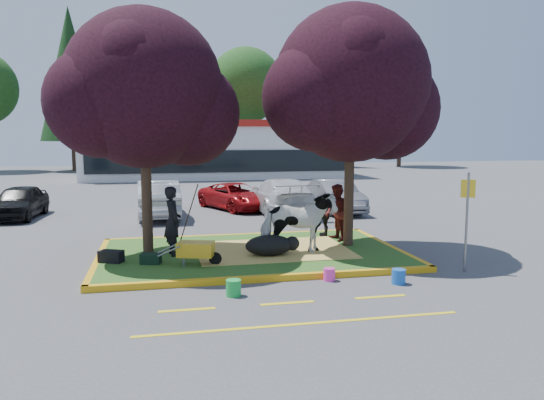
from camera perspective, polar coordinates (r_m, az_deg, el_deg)
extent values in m
plane|color=#424244|center=(14.81, -2.21, -6.07)|extent=(90.00, 90.00, 0.00)
cube|color=#235119|center=(14.79, -2.21, -5.79)|extent=(8.00, 5.00, 0.15)
cube|color=gold|center=(12.34, -0.14, -8.42)|extent=(8.30, 0.16, 0.15)
cube|color=gold|center=(17.29, -3.68, -3.91)|extent=(8.30, 0.16, 0.15)
cube|color=gold|center=(14.68, -18.21, -6.25)|extent=(0.16, 5.30, 0.15)
cube|color=gold|center=(15.98, 12.41, -4.97)|extent=(0.16, 5.30, 0.15)
cube|color=#DAC259|center=(14.89, 0.07, -5.38)|extent=(4.20, 3.00, 0.01)
cylinder|color=black|center=(14.69, -13.35, 1.21)|extent=(0.28, 0.28, 3.53)
sphere|color=black|center=(14.66, -13.65, 11.55)|extent=(4.20, 4.20, 4.20)
sphere|color=black|center=(14.84, -9.04, 9.17)|extent=(2.86, 2.86, 2.86)
sphere|color=black|center=(14.40, -17.88, 9.98)|extent=(2.86, 2.86, 2.86)
cylinder|color=black|center=(15.43, 8.30, 1.92)|extent=(0.28, 0.28, 3.70)
sphere|color=black|center=(15.43, 8.48, 12.22)|extent=(4.40, 4.40, 4.40)
sphere|color=black|center=(16.03, 12.30, 9.58)|extent=(2.99, 2.99, 2.99)
sphere|color=black|center=(14.77, 4.80, 10.96)|extent=(2.99, 2.99, 2.99)
cube|color=yellow|center=(10.57, -9.15, -11.60)|extent=(1.10, 0.12, 0.01)
cube|color=yellow|center=(10.84, 1.66, -11.02)|extent=(1.10, 0.12, 0.01)
cube|color=yellow|center=(11.46, 11.58, -10.16)|extent=(1.10, 0.12, 0.01)
cube|color=yellow|center=(9.75, 3.38, -13.16)|extent=(6.00, 0.10, 0.01)
cube|color=silver|center=(42.46, -6.06, 5.24)|extent=(20.00, 8.00, 4.00)
cube|color=#9D1810|center=(42.45, -6.10, 8.14)|extent=(20.40, 8.40, 0.50)
cube|color=black|center=(38.47, -5.41, 4.16)|extent=(19.00, 0.10, 1.60)
cylinder|color=black|center=(51.78, -20.52, 5.12)|extent=(0.44, 0.44, 3.92)
cone|color=black|center=(52.03, -20.85, 12.53)|extent=(5.60, 5.60, 11.90)
cylinder|color=black|center=(52.74, -11.61, 5.00)|extent=(0.44, 0.44, 3.08)
sphere|color=#143811|center=(52.82, -11.75, 10.73)|extent=(6.16, 6.16, 6.16)
cylinder|color=black|center=(52.42, -2.79, 5.43)|extent=(0.44, 0.44, 3.64)
sphere|color=#143811|center=(52.60, -2.83, 12.24)|extent=(7.28, 7.28, 7.28)
cylinder|color=black|center=(54.76, 5.45, 5.40)|extent=(0.44, 0.44, 3.50)
cone|color=black|center=(54.91, 5.53, 11.67)|extent=(5.00, 5.00, 10.62)
cylinder|color=black|center=(56.77, 13.51, 5.16)|extent=(0.44, 0.44, 3.22)
sphere|color=#143811|center=(56.87, 13.68, 10.72)|extent=(6.44, 6.44, 6.44)
imported|color=white|center=(14.31, 2.79, -2.49)|extent=(2.04, 1.01, 1.68)
ellipsoid|color=black|center=(14.16, -0.30, -4.90)|extent=(1.46, 1.14, 0.56)
imported|color=black|center=(14.37, -10.65, -2.22)|extent=(0.58, 0.76, 1.85)
imported|color=#4C1715|center=(16.18, 7.00, -1.34)|extent=(0.73, 0.89, 1.72)
imported|color=black|center=(16.88, 5.71, -1.59)|extent=(0.48, 0.85, 1.36)
cylinder|color=black|center=(13.30, -6.12, -6.28)|extent=(0.32, 0.15, 0.31)
cylinder|color=slate|center=(13.07, -9.46, -6.77)|extent=(0.04, 0.04, 0.23)
cylinder|color=slate|center=(13.44, -9.53, -6.38)|extent=(0.04, 0.04, 0.23)
cube|color=gold|center=(13.20, -8.20, -5.25)|extent=(0.98, 0.74, 0.35)
cylinder|color=slate|center=(12.99, -11.02, -5.44)|extent=(0.56, 0.20, 0.29)
cylinder|color=slate|center=(13.36, -11.05, -5.09)|extent=(0.56, 0.20, 0.29)
cube|color=black|center=(14.08, -16.92, -5.82)|extent=(0.67, 0.54, 0.30)
cube|color=black|center=(13.67, -12.91, -6.17)|extent=(0.55, 0.42, 0.26)
cylinder|color=slate|center=(13.81, 20.20, -2.29)|extent=(0.06, 0.06, 2.45)
cube|color=yellow|center=(13.70, 20.35, 1.16)|extent=(0.34, 0.13, 0.44)
cylinder|color=green|center=(11.28, -4.16, -9.41)|extent=(0.37, 0.37, 0.34)
cylinder|color=#F636A8|center=(12.45, 6.18, -7.97)|extent=(0.36, 0.36, 0.29)
cylinder|color=blue|center=(12.46, 13.47, -8.02)|extent=(0.41, 0.41, 0.34)
imported|color=black|center=(23.61, -25.56, -0.17)|extent=(1.85, 4.01, 1.33)
imported|color=#A2A5AA|center=(22.06, -12.12, 0.14)|extent=(1.74, 4.63, 1.51)
imported|color=maroon|center=(23.88, -3.90, 0.41)|extent=(3.45, 4.66, 1.18)
imported|color=silver|center=(22.61, 0.91, 0.46)|extent=(2.26, 5.24, 1.50)
imported|color=slate|center=(23.19, 6.81, 0.43)|extent=(1.56, 4.24, 1.39)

